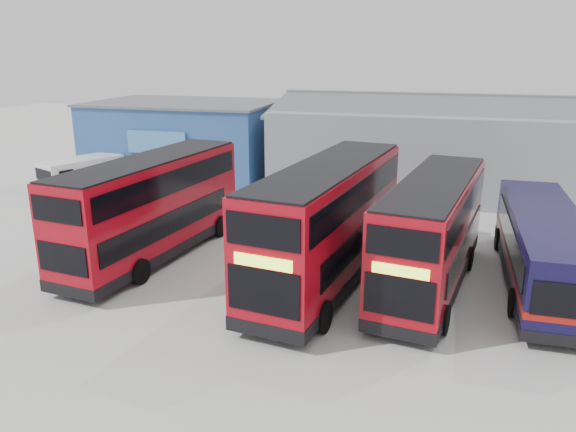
{
  "coord_description": "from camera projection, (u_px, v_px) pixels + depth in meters",
  "views": [
    {
      "loc": [
        3.17,
        -17.2,
        8.72
      ],
      "look_at": [
        -2.71,
        3.8,
        2.1
      ],
      "focal_mm": 35.0,
      "sensor_mm": 36.0,
      "label": 1
    }
  ],
  "objects": [
    {
      "name": "double_decker_centre",
      "position": [
        328.0,
        225.0,
        20.95
      ],
      "size": [
        4.16,
        11.14,
        4.61
      ],
      "rotation": [
        0.0,
        0.0,
        -0.15
      ],
      "color": "#A10916",
      "rests_on": "ground"
    },
    {
      "name": "ground_plane",
      "position": [
        334.0,
        312.0,
        19.19
      ],
      "size": [
        120.0,
        120.0,
        0.0
      ],
      "primitive_type": "plane",
      "color": "#AEAEA9",
      "rests_on": "ground"
    },
    {
      "name": "office_block",
      "position": [
        186.0,
        139.0,
        38.64
      ],
      "size": [
        12.3,
        8.32,
        5.12
      ],
      "color": "navy",
      "rests_on": "ground"
    },
    {
      "name": "double_decker_right",
      "position": [
        432.0,
        235.0,
        20.54
      ],
      "size": [
        3.86,
        10.08,
        4.17
      ],
      "rotation": [
        0.0,
        0.0,
        -0.16
      ],
      "color": "#A10916",
      "rests_on": "ground"
    },
    {
      "name": "panel_van",
      "position": [
        82.0,
        173.0,
        34.57
      ],
      "size": [
        3.76,
        5.22,
        2.14
      ],
      "rotation": [
        0.0,
        0.0,
        -0.42
      ],
      "color": "silver",
      "rests_on": "ground"
    },
    {
      "name": "single_decker_blue",
      "position": [
        542.0,
        250.0,
        20.89
      ],
      "size": [
        2.62,
        10.64,
        2.88
      ],
      "rotation": [
        0.0,
        0.0,
        3.14
      ],
      "color": "#0C0B33",
      "rests_on": "ground"
    },
    {
      "name": "maintenance_shed",
      "position": [
        524.0,
        149.0,
        34.8
      ],
      "size": [
        30.5,
        12.0,
        5.89
      ],
      "color": "gray",
      "rests_on": "ground"
    },
    {
      "name": "double_decker_left",
      "position": [
        152.0,
        209.0,
        23.54
      ],
      "size": [
        3.78,
        10.44,
        4.33
      ],
      "rotation": [
        0.0,
        0.0,
        3.01
      ],
      "color": "#A10916",
      "rests_on": "ground"
    }
  ]
}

